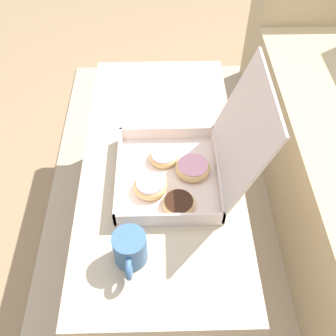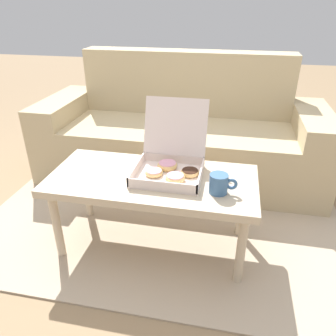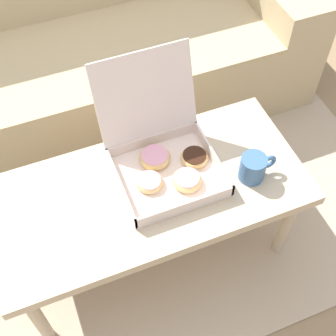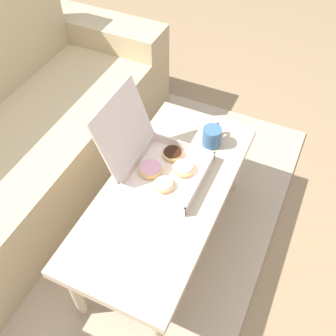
% 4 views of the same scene
% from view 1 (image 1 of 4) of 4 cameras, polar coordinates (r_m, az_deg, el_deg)
% --- Properties ---
extents(ground_plane, '(12.00, 12.00, 0.00)m').
position_cam_1_polar(ground_plane, '(1.61, 3.05, -9.11)').
color(ground_plane, '#937756').
extents(area_rug, '(2.20, 1.78, 0.01)m').
position_cam_1_polar(area_rug, '(1.65, 13.62, -8.57)').
color(area_rug, tan).
rests_on(area_rug, ground_plane).
extents(coffee_table, '(1.06, 0.50, 0.44)m').
position_cam_1_polar(coffee_table, '(1.29, -1.04, -0.19)').
color(coffee_table, '#C6B293').
rests_on(coffee_table, ground_plane).
extents(pastry_box, '(0.34, 0.41, 0.35)m').
position_cam_1_polar(pastry_box, '(1.15, 2.52, 0.12)').
color(pastry_box, silver).
rests_on(pastry_box, coffee_table).
extents(coffee_mug, '(0.13, 0.09, 0.10)m').
position_cam_1_polar(coffee_mug, '(1.02, -5.54, -11.66)').
color(coffee_mug, '#3D6693').
rests_on(coffee_mug, coffee_table).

